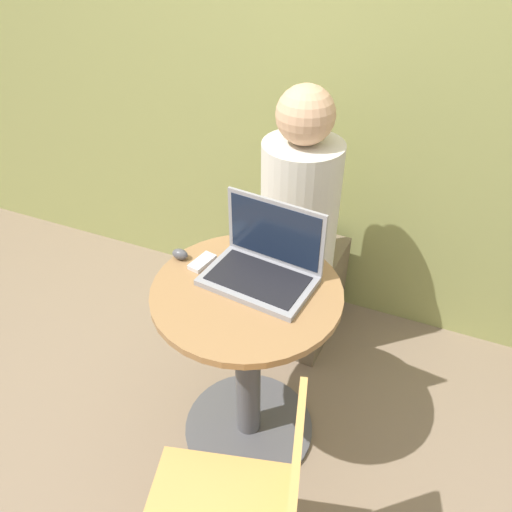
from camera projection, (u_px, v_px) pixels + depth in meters
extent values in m
plane|color=#7F6B56|center=(249.00, 427.00, 2.03)|extent=(12.00, 12.00, 0.00)
cube|color=#939956|center=(341.00, 37.00, 1.92)|extent=(7.00, 0.05, 2.60)
cylinder|color=#4C4C51|center=(249.00, 426.00, 2.03)|extent=(0.51, 0.51, 0.02)
cylinder|color=#4C4C51|center=(248.00, 367.00, 1.81)|extent=(0.09, 0.09, 0.70)
cylinder|color=olive|center=(247.00, 292.00, 1.59)|extent=(0.62, 0.62, 0.02)
cube|color=gray|center=(258.00, 281.00, 1.60)|extent=(0.37, 0.26, 0.02)
cube|color=black|center=(258.00, 278.00, 1.59)|extent=(0.32, 0.21, 0.00)
cube|color=gray|center=(275.00, 232.00, 1.60)|extent=(0.35, 0.05, 0.23)
cube|color=#141E33|center=(274.00, 233.00, 1.59)|extent=(0.32, 0.04, 0.20)
cube|color=silver|center=(202.00, 262.00, 1.68)|extent=(0.07, 0.11, 0.02)
ellipsoid|color=#4C4C51|center=(180.00, 254.00, 1.70)|extent=(0.06, 0.04, 0.04)
cylinder|color=tan|center=(177.00, 494.00, 1.60)|extent=(0.04, 0.04, 0.43)
cylinder|color=tan|center=(288.00, 511.00, 1.55)|extent=(0.04, 0.04, 0.43)
cube|color=tan|center=(293.00, 497.00, 1.15)|extent=(0.11, 0.36, 0.41)
cube|color=brown|center=(303.00, 293.00, 2.35)|extent=(0.31, 0.44, 0.45)
cylinder|color=beige|center=(300.00, 212.00, 1.96)|extent=(0.31, 0.31, 0.58)
sphere|color=tan|center=(306.00, 115.00, 1.72)|extent=(0.21, 0.21, 0.21)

